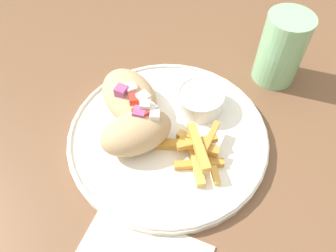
{
  "coord_description": "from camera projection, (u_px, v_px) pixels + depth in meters",
  "views": [
    {
      "loc": [
        0.12,
        -0.34,
        1.14
      ],
      "look_at": [
        0.01,
        -0.06,
        0.74
      ],
      "focal_mm": 35.0,
      "sensor_mm": 36.0,
      "label": 1
    }
  ],
  "objects": [
    {
      "name": "water_glass",
      "position": [
        280.0,
        52.0,
        0.57
      ],
      "size": [
        0.08,
        0.08,
        0.13
      ],
      "color": "#8CCC93",
      "rests_on": "table"
    },
    {
      "name": "ground_plane",
      "position": [
        170.0,
        240.0,
        1.13
      ],
      "size": [
        10.0,
        10.0,
        0.0
      ],
      "primitive_type": "plane",
      "color": "#4C4238"
    },
    {
      "name": "pita_sandwich_near",
      "position": [
        137.0,
        131.0,
        0.48
      ],
      "size": [
        0.13,
        0.13,
        0.07
      ],
      "rotation": [
        0.0,
        0.0,
        0.78
      ],
      "color": "tan",
      "rests_on": "plate"
    },
    {
      "name": "plate",
      "position": [
        168.0,
        135.0,
        0.52
      ],
      "size": [
        0.32,
        0.32,
        0.02
      ],
      "color": "white",
      "rests_on": "table"
    },
    {
      "name": "table",
      "position": [
        171.0,
        129.0,
        0.6
      ],
      "size": [
        1.58,
        1.58,
        0.7
      ],
      "color": "brown",
      "rests_on": "ground_plane"
    },
    {
      "name": "fries_pile",
      "position": [
        196.0,
        151.0,
        0.48
      ],
      "size": [
        0.11,
        0.1,
        0.03
      ],
      "color": "#E5B251",
      "rests_on": "plate"
    },
    {
      "name": "pita_sandwich_far",
      "position": [
        129.0,
        96.0,
        0.53
      ],
      "size": [
        0.15,
        0.14,
        0.06
      ],
      "rotation": [
        0.0,
        0.0,
        -0.73
      ],
      "color": "tan",
      "rests_on": "plate"
    },
    {
      "name": "sauce_ramekin",
      "position": [
        201.0,
        99.0,
        0.53
      ],
      "size": [
        0.08,
        0.08,
        0.03
      ],
      "color": "white",
      "rests_on": "plate"
    }
  ]
}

